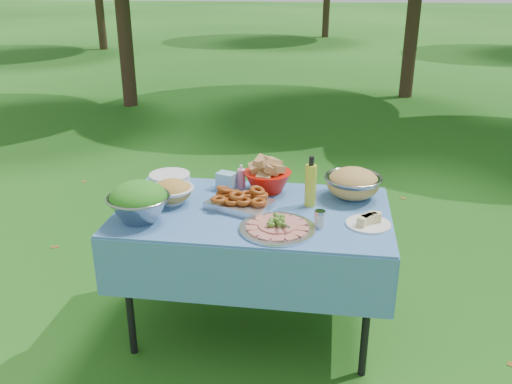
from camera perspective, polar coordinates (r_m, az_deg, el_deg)
ground at (r=3.31m, az=-0.27°, el=-14.01°), size 80.00×80.00×0.00m
picnic_table at (r=3.10m, az=-0.28°, el=-8.31°), size 1.46×0.86×0.76m
salad_bowl at (r=2.83m, az=-12.26°, el=-0.97°), size 0.42×0.42×0.21m
pasta_bowl_white at (r=3.03m, az=-8.87°, el=0.07°), size 0.27×0.27×0.13m
plate_stack at (r=3.30m, az=-9.06°, el=1.34°), size 0.31×0.31×0.07m
wipes_box at (r=3.20m, az=-3.11°, el=1.19°), size 0.13×0.11×0.10m
sanitizer_bottle at (r=3.21m, az=-1.56°, el=1.66°), size 0.06×0.06×0.14m
bread_bowl at (r=3.15m, az=1.25°, el=1.68°), size 0.32×0.32×0.18m
pasta_bowl_steel at (r=3.11m, az=10.18°, el=0.95°), size 0.35×0.35×0.17m
fried_tray at (r=2.94m, az=-1.69°, el=-0.95°), size 0.39×0.34×0.08m
charcuterie_platter at (r=2.68m, az=2.27°, el=-3.16°), size 0.48×0.48×0.09m
oil_bottle at (r=2.94m, az=5.78°, el=1.12°), size 0.07×0.07×0.28m
cheese_plate at (r=2.80m, az=11.77°, el=-2.84°), size 0.28×0.28×0.06m
shaker at (r=2.73m, az=6.72°, el=-2.83°), size 0.06×0.06×0.09m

